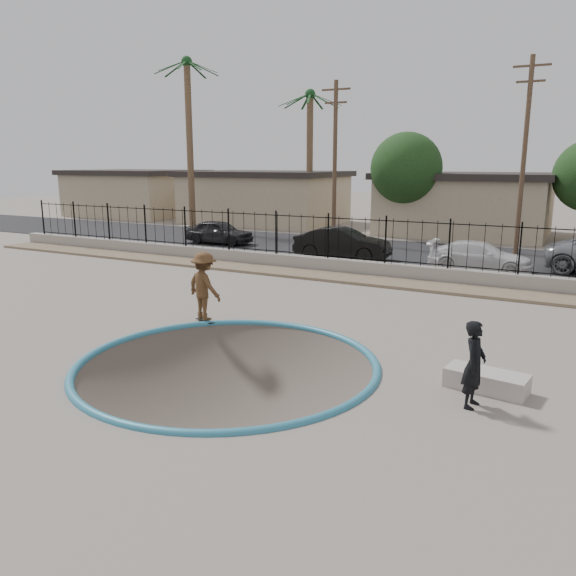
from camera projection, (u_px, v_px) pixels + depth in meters
The scene contains 22 objects.
ground at pixel (396, 295), 24.38m from camera, with size 120.00×120.00×2.20m, color gray.
bowl_pit at pixel (228, 364), 12.94m from camera, with size 6.84×6.84×1.80m, color #484037, non-canonical shape.
coping_ring at pixel (228, 364), 12.94m from camera, with size 7.04×7.04×0.20m, color teal.
rock_strip at pixel (375, 281), 21.72m from camera, with size 42.00×1.60×0.11m, color #8B735B.
retaining_wall at pixel (384, 270), 22.61m from camera, with size 42.00×0.45×0.60m, color gray.
fence at pixel (386, 241), 22.35m from camera, with size 40.00×0.04×1.80m.
street at pixel (426, 254), 28.45m from camera, with size 90.00×8.00×0.04m, color black.
house_west_far at pixel (136, 192), 49.00m from camera, with size 10.60×8.60×3.90m.
house_west at pixel (265, 197), 43.06m from camera, with size 11.60×8.60×3.90m.
house_center at pixel (465, 203), 36.21m from camera, with size 10.60×8.60×3.90m.
palm_left at pixel (188, 110), 37.06m from camera, with size 2.30×2.30×11.30m.
palm_mid at pixel (310, 130), 37.59m from camera, with size 2.30×2.30×9.30m.
utility_pole_left at pixel (335, 160), 31.89m from camera, with size 1.70×0.24×9.00m.
utility_pole_mid at pixel (524, 154), 27.27m from camera, with size 1.70×0.24×9.50m.
street_tree_left at pixel (406, 168), 34.08m from camera, with size 4.32×4.32×6.36m.
skater at pixel (204, 289), 16.11m from camera, with size 1.27×0.73×1.97m, color brown.
skateboard at pixel (205, 321), 16.32m from camera, with size 0.76×0.43×0.06m.
videographer at pixel (474, 365), 10.54m from camera, with size 0.62×0.40×1.69m, color black.
concrete_ledge at pixel (486, 381), 11.45m from camera, with size 1.60×0.70×0.40m, color #AEA39B.
car_a at pixel (219, 232), 31.74m from camera, with size 1.59×3.94×1.34m, color black.
car_b at pixel (342, 243), 26.70m from camera, with size 1.58×4.53×1.49m, color black.
car_c at pixel (480, 256), 23.77m from camera, with size 1.73×4.26×1.24m, color silver.
Camera 1 is at (6.96, -11.16, 4.56)m, focal length 35.00 mm.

